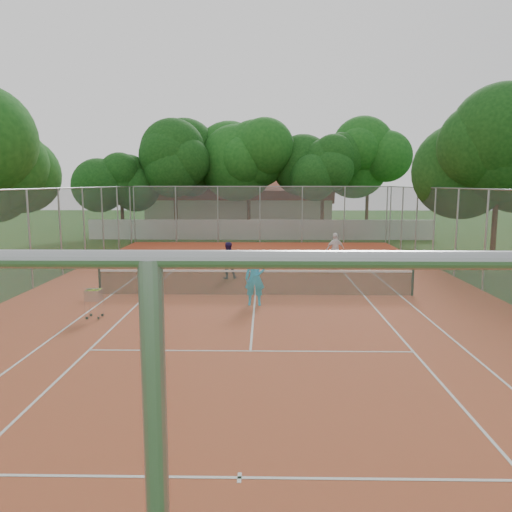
{
  "coord_description": "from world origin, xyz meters",
  "views": [
    {
      "loc": [
        0.36,
        -18.53,
        4.24
      ],
      "look_at": [
        0.0,
        1.5,
        1.3
      ],
      "focal_mm": 35.0,
      "sensor_mm": 36.0,
      "label": 1
    }
  ],
  "objects_px": {
    "player_near": "(255,278)",
    "ball_hopper": "(94,303)",
    "player_far_left": "(228,260)",
    "clubhouse": "(240,205)",
    "tennis_net": "(255,282)",
    "player_far_right": "(335,250)"
  },
  "relations": [
    {
      "from": "player_far_left",
      "to": "ball_hopper",
      "type": "distance_m",
      "value": 7.65
    },
    {
      "from": "tennis_net",
      "to": "player_far_right",
      "type": "xyz_separation_m",
      "value": [
        3.96,
        6.73,
        0.37
      ]
    },
    {
      "from": "ball_hopper",
      "to": "tennis_net",
      "type": "bearing_deg",
      "value": 22.96
    },
    {
      "from": "clubhouse",
      "to": "player_near",
      "type": "distance_m",
      "value": 30.63
    },
    {
      "from": "player_far_left",
      "to": "clubhouse",
      "type": "bearing_deg",
      "value": -100.88
    },
    {
      "from": "tennis_net",
      "to": "player_near",
      "type": "height_order",
      "value": "player_near"
    },
    {
      "from": "player_near",
      "to": "player_far_left",
      "type": "bearing_deg",
      "value": 105.57
    },
    {
      "from": "player_near",
      "to": "player_far_right",
      "type": "bearing_deg",
      "value": 65.04
    },
    {
      "from": "clubhouse",
      "to": "ball_hopper",
      "type": "distance_m",
      "value": 32.55
    },
    {
      "from": "tennis_net",
      "to": "player_near",
      "type": "xyz_separation_m",
      "value": [
        0.02,
        -1.54,
        0.46
      ]
    },
    {
      "from": "tennis_net",
      "to": "player_far_left",
      "type": "bearing_deg",
      "value": 111.28
    },
    {
      "from": "player_near",
      "to": "player_far_right",
      "type": "relative_size",
      "value": 1.11
    },
    {
      "from": "player_near",
      "to": "ball_hopper",
      "type": "distance_m",
      "value": 5.36
    },
    {
      "from": "ball_hopper",
      "to": "clubhouse",
      "type": "bearing_deg",
      "value": 73.68
    },
    {
      "from": "player_far_left",
      "to": "player_near",
      "type": "bearing_deg",
      "value": 92.61
    },
    {
      "from": "ball_hopper",
      "to": "player_near",
      "type": "bearing_deg",
      "value": 8.98
    },
    {
      "from": "tennis_net",
      "to": "player_far_left",
      "type": "distance_m",
      "value": 3.57
    },
    {
      "from": "clubhouse",
      "to": "player_near",
      "type": "bearing_deg",
      "value": -86.22
    },
    {
      "from": "player_far_left",
      "to": "player_far_right",
      "type": "xyz_separation_m",
      "value": [
        5.25,
        3.42,
        0.04
      ]
    },
    {
      "from": "tennis_net",
      "to": "player_near",
      "type": "relative_size",
      "value": 6.23
    },
    {
      "from": "tennis_net",
      "to": "player_near",
      "type": "distance_m",
      "value": 1.61
    },
    {
      "from": "tennis_net",
      "to": "player_far_right",
      "type": "distance_m",
      "value": 7.82
    }
  ]
}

